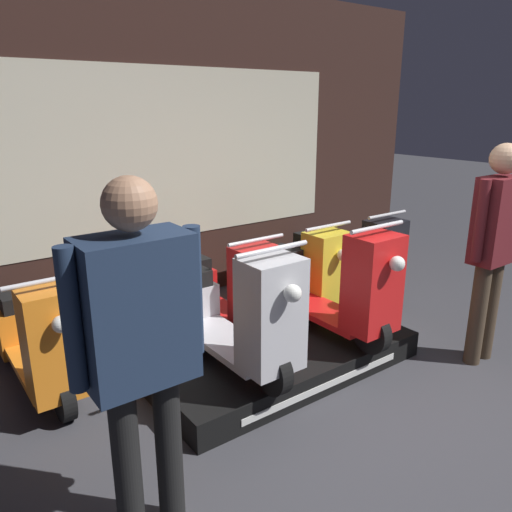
% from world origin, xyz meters
% --- Properties ---
extents(ground_plane, '(30.00, 30.00, 0.00)m').
position_xyz_m(ground_plane, '(0.00, 0.00, 0.00)').
color(ground_plane, '#38383D').
extents(shop_wall_back, '(6.76, 0.09, 3.20)m').
position_xyz_m(shop_wall_back, '(0.00, 3.05, 1.60)').
color(shop_wall_back, '#331E19').
rests_on(shop_wall_back, ground_plane).
extents(display_platform, '(2.14, 1.19, 0.21)m').
position_xyz_m(display_platform, '(-0.20, 1.22, 0.10)').
color(display_platform, black).
rests_on(display_platform, ground_plane).
extents(scooter_display_left, '(0.54, 1.55, 1.00)m').
position_xyz_m(scooter_display_left, '(-0.68, 1.15, 0.60)').
color(scooter_display_left, black).
rests_on(scooter_display_left, display_platform).
extents(scooter_display_right, '(0.54, 1.55, 1.00)m').
position_xyz_m(scooter_display_right, '(0.28, 1.15, 0.60)').
color(scooter_display_right, black).
rests_on(scooter_display_right, display_platform).
extents(scooter_backrow_0, '(0.54, 1.55, 1.00)m').
position_xyz_m(scooter_backrow_0, '(-1.79, 2.00, 0.39)').
color(scooter_backrow_0, black).
rests_on(scooter_backrow_0, ground_plane).
extents(scooter_backrow_1, '(0.54, 1.55, 1.00)m').
position_xyz_m(scooter_backrow_1, '(-0.99, 2.00, 0.39)').
color(scooter_backrow_1, black).
rests_on(scooter_backrow_1, ground_plane).
extents(scooter_backrow_2, '(0.54, 1.55, 1.00)m').
position_xyz_m(scooter_backrow_2, '(-0.18, 2.00, 0.39)').
color(scooter_backrow_2, black).
rests_on(scooter_backrow_2, ground_plane).
extents(scooter_backrow_3, '(0.54, 1.55, 1.00)m').
position_xyz_m(scooter_backrow_3, '(0.63, 2.00, 0.39)').
color(scooter_backrow_3, black).
rests_on(scooter_backrow_3, ground_plane).
extents(scooter_backrow_4, '(0.54, 1.55, 1.00)m').
position_xyz_m(scooter_backrow_4, '(1.44, 2.00, 0.39)').
color(scooter_backrow_4, black).
rests_on(scooter_backrow_4, ground_plane).
extents(person_left_browsing, '(0.64, 0.27, 1.77)m').
position_xyz_m(person_left_browsing, '(-1.72, 0.29, 1.07)').
color(person_left_browsing, black).
rests_on(person_left_browsing, ground_plane).
extents(person_right_browsing, '(0.54, 0.23, 1.77)m').
position_xyz_m(person_right_browsing, '(1.22, 0.29, 1.03)').
color(person_right_browsing, '#473828').
rests_on(person_right_browsing, ground_plane).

